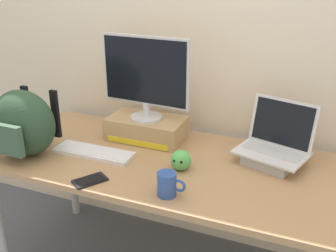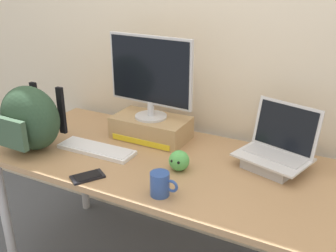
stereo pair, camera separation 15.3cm
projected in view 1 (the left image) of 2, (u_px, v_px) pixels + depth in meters
back_wall at (202, 27)px, 2.07m from camera, size 7.00×0.10×2.60m
desk at (168, 173)px, 1.90m from camera, size 1.78×0.77×0.73m
toner_box_yellow at (147, 128)px, 2.09m from camera, size 0.41×0.23×0.12m
desktop_monitor at (145, 76)px, 1.98m from camera, size 0.49×0.17×0.44m
open_laptop at (273, 151)px, 1.83m from camera, size 0.37×0.32×0.29m
external_keyboard at (94, 152)px, 1.93m from camera, size 0.41×0.13×0.02m
messenger_backpack at (23, 123)px, 1.87m from camera, size 0.34×0.29×0.33m
coffee_mug at (167, 184)px, 1.57m from camera, size 0.12×0.08×0.10m
cell_phone at (90, 180)px, 1.68m from camera, size 0.15×0.16×0.01m
plush_toy at (181, 160)px, 1.77m from camera, size 0.10×0.10×0.10m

